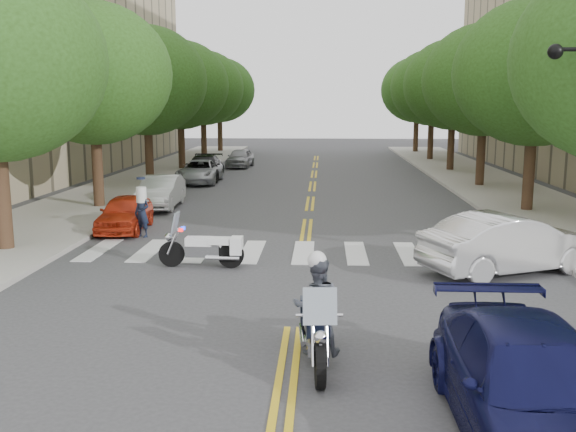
# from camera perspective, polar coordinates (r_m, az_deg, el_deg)

# --- Properties ---
(ground) EXTENTS (140.00, 140.00, 0.00)m
(ground) POSITION_cam_1_polar(r_m,az_deg,el_deg) (12.84, 0.48, -9.90)
(ground) COLOR #38383A
(ground) RESTS_ON ground
(sidewalk_left) EXTENTS (5.00, 60.00, 0.15)m
(sidewalk_left) POSITION_cam_1_polar(r_m,az_deg,el_deg) (35.78, -13.23, 2.81)
(sidewalk_left) COLOR #9E9991
(sidewalk_left) RESTS_ON ground
(sidewalk_right) EXTENTS (5.00, 60.00, 0.15)m
(sidewalk_right) POSITION_cam_1_polar(r_m,az_deg,el_deg) (35.48, 17.73, 2.54)
(sidewalk_right) COLOR #9E9991
(sidewalk_right) RESTS_ON ground
(tree_l_1) EXTENTS (6.40, 6.40, 8.45)m
(tree_l_1) POSITION_cam_1_polar(r_m,az_deg,el_deg) (27.72, -16.97, 12.00)
(tree_l_1) COLOR #382316
(tree_l_1) RESTS_ON ground
(tree_l_2) EXTENTS (6.40, 6.40, 8.45)m
(tree_l_2) POSITION_cam_1_polar(r_m,az_deg,el_deg) (35.35, -12.47, 11.66)
(tree_l_2) COLOR #382316
(tree_l_2) RESTS_ON ground
(tree_l_3) EXTENTS (6.40, 6.40, 8.45)m
(tree_l_3) POSITION_cam_1_polar(r_m,az_deg,el_deg) (43.11, -9.59, 11.41)
(tree_l_3) COLOR #382316
(tree_l_3) RESTS_ON ground
(tree_l_4) EXTENTS (6.40, 6.40, 8.45)m
(tree_l_4) POSITION_cam_1_polar(r_m,az_deg,el_deg) (50.95, -7.59, 11.21)
(tree_l_4) COLOR #382316
(tree_l_4) RESTS_ON ground
(tree_l_5) EXTENTS (6.40, 6.40, 8.45)m
(tree_l_5) POSITION_cam_1_polar(r_m,az_deg,el_deg) (58.83, -6.13, 11.06)
(tree_l_5) COLOR #382316
(tree_l_5) RESTS_ON ground
(tree_r_1) EXTENTS (6.40, 6.40, 8.45)m
(tree_r_1) POSITION_cam_1_polar(r_m,az_deg,el_deg) (27.37, 21.14, 11.80)
(tree_r_1) COLOR #382316
(tree_r_1) RESTS_ON ground
(tree_r_2) EXTENTS (6.40, 6.40, 8.45)m
(tree_r_2) POSITION_cam_1_polar(r_m,az_deg,el_deg) (35.07, 17.08, 11.48)
(tree_r_2) COLOR #382316
(tree_r_2) RESTS_ON ground
(tree_r_3) EXTENTS (6.40, 6.40, 8.45)m
(tree_r_3) POSITION_cam_1_polar(r_m,az_deg,el_deg) (42.88, 14.50, 11.24)
(tree_r_3) COLOR #382316
(tree_r_3) RESTS_ON ground
(tree_r_4) EXTENTS (6.40, 6.40, 8.45)m
(tree_r_4) POSITION_cam_1_polar(r_m,az_deg,el_deg) (50.76, 12.72, 11.06)
(tree_r_4) COLOR #382316
(tree_r_4) RESTS_ON ground
(tree_r_5) EXTENTS (6.40, 6.40, 8.45)m
(tree_r_5) POSITION_cam_1_polar(r_m,az_deg,el_deg) (58.66, 11.43, 10.93)
(tree_r_5) COLOR #382316
(tree_r_5) RESTS_ON ground
(motorcycle_police) EXTENTS (0.86, 2.43, 1.97)m
(motorcycle_police) POSITION_cam_1_polar(r_m,az_deg,el_deg) (10.92, 2.54, -8.67)
(motorcycle_police) COLOR black
(motorcycle_police) RESTS_ON ground
(motorcycle_parked) EXTENTS (2.32, 0.51, 1.50)m
(motorcycle_parked) POSITION_cam_1_polar(r_m,az_deg,el_deg) (17.41, -7.06, -2.86)
(motorcycle_parked) COLOR black
(motorcycle_parked) RESTS_ON ground
(officer_standing) EXTENTS (0.70, 0.62, 1.60)m
(officer_standing) POSITION_cam_1_polar(r_m,az_deg,el_deg) (21.71, -12.84, 0.26)
(officer_standing) COLOR #161D31
(officer_standing) RESTS_ON ground
(convertible) EXTENTS (5.01, 3.46, 1.56)m
(convertible) POSITION_cam_1_polar(r_m,az_deg,el_deg) (17.63, 19.10, -2.32)
(convertible) COLOR silver
(convertible) RESTS_ON ground
(sedan_blue) EXTENTS (2.10, 5.12, 1.48)m
(sedan_blue) POSITION_cam_1_polar(r_m,az_deg,el_deg) (9.15, 20.96, -14.06)
(sedan_blue) COLOR #0E103D
(sedan_blue) RESTS_ON ground
(parked_car_a) EXTENTS (1.68, 3.74, 1.25)m
(parked_car_a) POSITION_cam_1_polar(r_m,az_deg,el_deg) (22.94, -14.30, 0.26)
(parked_car_a) COLOR red
(parked_car_a) RESTS_ON ground
(parked_car_b) EXTENTS (1.61, 4.17, 1.35)m
(parked_car_b) POSITION_cam_1_polar(r_m,az_deg,el_deg) (27.68, -11.24, 2.11)
(parked_car_b) COLOR white
(parked_car_b) RESTS_ON ground
(parked_car_c) EXTENTS (2.14, 4.59, 1.27)m
(parked_car_c) POSITION_cam_1_polar(r_m,az_deg,el_deg) (36.07, -7.86, 3.93)
(parked_car_c) COLOR #B7B8BF
(parked_car_c) RESTS_ON ground
(parked_car_d) EXTENTS (2.23, 4.96, 1.41)m
(parked_car_d) POSITION_cam_1_polar(r_m,az_deg,el_deg) (37.38, -7.47, 4.26)
(parked_car_d) COLOR black
(parked_car_d) RESTS_ON ground
(parked_car_e) EXTENTS (1.82, 3.93, 1.30)m
(parked_car_e) POSITION_cam_1_polar(r_m,az_deg,el_deg) (44.73, -4.28, 5.17)
(parked_car_e) COLOR #929297
(parked_car_e) RESTS_ON ground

